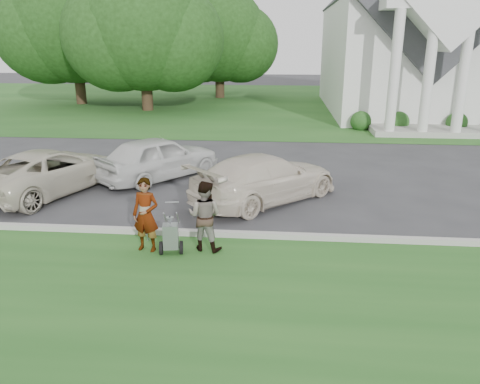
# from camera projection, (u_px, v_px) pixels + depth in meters

# --- Properties ---
(ground) EXTENTS (120.00, 120.00, 0.00)m
(ground) POSITION_uv_depth(u_px,v_px,m) (225.00, 246.00, 10.87)
(ground) COLOR #333335
(ground) RESTS_ON ground
(grass_strip) EXTENTS (80.00, 7.00, 0.01)m
(grass_strip) POSITION_uv_depth(u_px,v_px,m) (204.00, 319.00, 8.02)
(grass_strip) COLOR #21521C
(grass_strip) RESTS_ON ground
(church_lawn) EXTENTS (80.00, 30.00, 0.01)m
(church_lawn) POSITION_uv_depth(u_px,v_px,m) (266.00, 102.00, 36.46)
(church_lawn) COLOR #21521C
(church_lawn) RESTS_ON ground
(curb) EXTENTS (80.00, 0.18, 0.15)m
(curb) POSITION_uv_depth(u_px,v_px,m) (227.00, 234.00, 11.36)
(curb) COLOR #9E9E93
(curb) RESTS_ON ground
(church) EXTENTS (9.19, 19.00, 24.10)m
(church) POSITION_uv_depth(u_px,v_px,m) (405.00, 19.00, 30.20)
(church) COLOR white
(church) RESTS_ON ground
(tree_left) EXTENTS (10.63, 8.40, 9.71)m
(tree_left) POSITION_uv_depth(u_px,v_px,m) (143.00, 32.00, 30.81)
(tree_left) COLOR #332316
(tree_left) RESTS_ON ground
(tree_far) EXTENTS (11.64, 9.20, 10.73)m
(tree_far) POSITION_uv_depth(u_px,v_px,m) (74.00, 25.00, 33.98)
(tree_far) COLOR #332316
(tree_far) RESTS_ON ground
(tree_back) EXTENTS (9.61, 7.60, 8.89)m
(tree_back) POSITION_uv_depth(u_px,v_px,m) (219.00, 39.00, 38.18)
(tree_back) COLOR #332316
(tree_back) RESTS_ON ground
(striping_cart) EXTENTS (0.58, 1.07, 0.95)m
(striping_cart) POSITION_uv_depth(u_px,v_px,m) (171.00, 237.00, 10.36)
(striping_cart) COLOR black
(striping_cart) RESTS_ON ground
(person_left) EXTENTS (0.68, 0.51, 1.69)m
(person_left) POSITION_uv_depth(u_px,v_px,m) (146.00, 215.00, 10.41)
(person_left) COLOR #999999
(person_left) RESTS_ON ground
(person_right) EXTENTS (0.90, 0.77, 1.62)m
(person_right) POSITION_uv_depth(u_px,v_px,m) (205.00, 216.00, 10.46)
(person_right) COLOR #999999
(person_right) RESTS_ON ground
(parking_meter_near) EXTENTS (0.10, 0.09, 1.44)m
(parking_meter_near) POSITION_uv_depth(u_px,v_px,m) (146.00, 205.00, 10.90)
(parking_meter_near) COLOR gray
(parking_meter_near) RESTS_ON ground
(car_a) EXTENTS (3.87, 5.42, 1.37)m
(car_a) POSITION_uv_depth(u_px,v_px,m) (50.00, 171.00, 14.61)
(car_a) COLOR beige
(car_a) RESTS_ON ground
(car_b) EXTENTS (4.15, 4.55, 1.50)m
(car_b) POSITION_uv_depth(u_px,v_px,m) (159.00, 158.00, 16.00)
(car_b) COLOR silver
(car_b) RESTS_ON ground
(car_c) EXTENTS (4.80, 4.84, 1.41)m
(car_c) POSITION_uv_depth(u_px,v_px,m) (266.00, 178.00, 13.78)
(car_c) COLOR beige
(car_c) RESTS_ON ground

